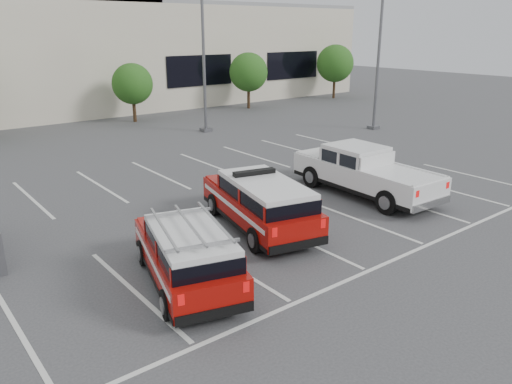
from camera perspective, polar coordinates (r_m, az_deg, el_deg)
ground at (r=15.61m, az=4.59°, el=-5.26°), size 120.00×120.00×0.00m
stall_markings at (r=18.91m, az=-4.68°, el=-0.98°), size 23.00×15.00×0.01m
convention_building at (r=43.49m, az=-25.83°, el=14.50°), size 60.00×16.99×13.20m
tree_mid_right at (r=35.93m, az=-13.83°, el=11.77°), size 2.77×2.77×3.99m
tree_right at (r=41.07m, az=-0.80°, el=13.40°), size 3.07×3.07×4.42m
tree_far_right at (r=47.79m, az=9.06°, el=14.18°), size 3.37×3.37×4.85m
light_pole_mid at (r=31.35m, az=-6.04°, el=16.24°), size 0.90×0.60×10.24m
light_pole_right at (r=32.94m, az=13.91°, el=15.92°), size 0.90×0.60×10.24m
fire_chief_suv at (r=16.00m, az=0.46°, el=-1.66°), size 3.08×5.57×1.86m
white_pickup at (r=19.81m, az=12.21°, el=1.79°), size 2.34×6.15×1.86m
ladder_suv at (r=12.68m, az=-7.82°, el=-7.56°), size 2.97×4.89×1.80m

